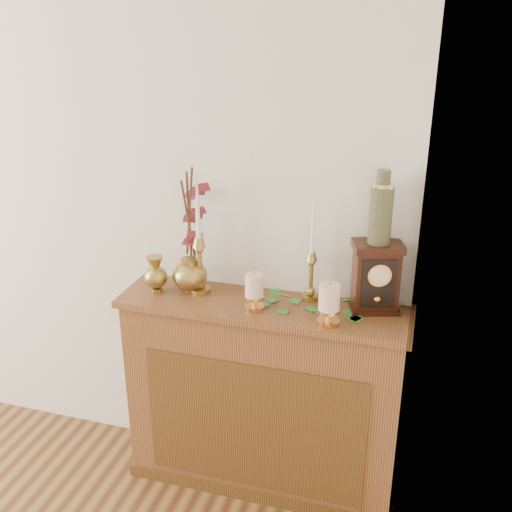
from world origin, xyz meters
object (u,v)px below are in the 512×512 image
(candlestick_center, at_px, (311,268))
(bud_vase, at_px, (156,275))
(ginger_jar, at_px, (194,234))
(mantel_clock, at_px, (376,278))
(ceramic_vase, at_px, (381,211))
(candlestick_left, at_px, (199,256))

(candlestick_center, xyz_separation_m, bud_vase, (-0.66, -0.12, -0.06))
(ginger_jar, xyz_separation_m, mantel_clock, (0.78, 0.01, -0.11))
(candlestick_center, relative_size, ceramic_vase, 1.50)
(candlestick_left, relative_size, ceramic_vase, 1.79)
(ceramic_vase, bearing_deg, candlestick_center, 175.66)
(ceramic_vase, bearing_deg, ginger_jar, -179.40)
(bud_vase, bearing_deg, candlestick_center, 10.18)
(candlestick_center, xyz_separation_m, ginger_jar, (-0.51, -0.03, 0.11))
(candlestick_left, bearing_deg, ceramic_vase, 3.92)
(mantel_clock, height_order, ceramic_vase, ceramic_vase)
(bud_vase, distance_m, ginger_jar, 0.25)
(candlestick_left, relative_size, mantel_clock, 1.79)
(ginger_jar, bearing_deg, candlestick_center, 3.19)
(ginger_jar, xyz_separation_m, ceramic_vase, (0.78, 0.01, 0.17))
(candlestick_center, xyz_separation_m, ceramic_vase, (0.27, -0.02, 0.28))
(candlestick_left, height_order, ginger_jar, ginger_jar)
(ginger_jar, distance_m, ceramic_vase, 0.80)
(candlestick_center, distance_m, bud_vase, 0.67)
(candlestick_left, bearing_deg, candlestick_center, 8.56)
(candlestick_center, height_order, mantel_clock, candlestick_center)
(bud_vase, height_order, ceramic_vase, ceramic_vase)
(ginger_jar, bearing_deg, ceramic_vase, 0.60)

